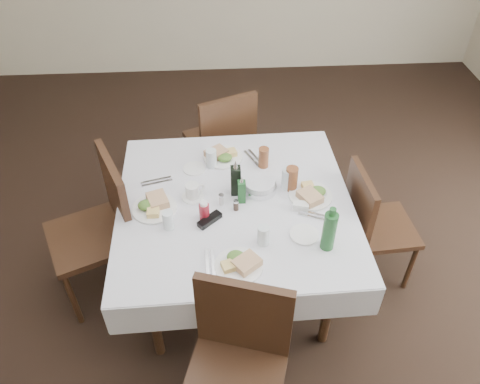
% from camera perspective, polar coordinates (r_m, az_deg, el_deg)
% --- Properties ---
extents(ground_plane, '(7.00, 7.00, 0.00)m').
position_cam_1_polar(ground_plane, '(3.28, 1.10, -13.73)').
color(ground_plane, black).
extents(room_shell, '(6.04, 7.04, 2.80)m').
position_cam_1_polar(room_shell, '(2.12, 1.70, 13.74)').
color(room_shell, beige).
rests_on(room_shell, ground).
extents(dining_table, '(1.46, 1.46, 0.76)m').
position_cam_1_polar(dining_table, '(2.90, -0.60, -2.30)').
color(dining_table, black).
rests_on(dining_table, ground).
extents(chair_north, '(0.60, 0.60, 0.98)m').
position_cam_1_polar(chair_north, '(3.74, -2.08, 6.59)').
color(chair_north, black).
rests_on(chair_north, ground).
extents(chair_south, '(0.59, 0.59, 1.00)m').
position_cam_1_polar(chair_south, '(2.43, -0.23, -19.53)').
color(chair_south, black).
rests_on(chair_south, ground).
extents(chair_east, '(0.46, 0.46, 0.90)m').
position_cam_1_polar(chair_east, '(3.20, 15.63, -3.37)').
color(chair_east, black).
rests_on(chair_east, ground).
extents(chair_west, '(0.65, 0.65, 1.04)m').
position_cam_1_polar(chair_west, '(3.09, -16.42, -3.53)').
color(chair_west, black).
rests_on(chair_west, ground).
extents(meal_north, '(0.27, 0.27, 0.06)m').
position_cam_1_polar(meal_north, '(3.18, -2.21, 4.46)').
color(meal_north, white).
rests_on(meal_north, dining_table).
extents(meal_south, '(0.26, 0.26, 0.06)m').
position_cam_1_polar(meal_south, '(2.49, -0.03, -8.69)').
color(meal_south, white).
rests_on(meal_south, dining_table).
extents(meal_east, '(0.27, 0.27, 0.06)m').
position_cam_1_polar(meal_east, '(2.90, 8.69, -0.29)').
color(meal_east, white).
rests_on(meal_east, dining_table).
extents(meal_west, '(0.27, 0.27, 0.06)m').
position_cam_1_polar(meal_west, '(2.84, -10.47, -1.63)').
color(meal_west, white).
rests_on(meal_west, dining_table).
extents(side_plate_a, '(0.15, 0.15, 0.01)m').
position_cam_1_polar(side_plate_a, '(3.11, -5.60, 2.85)').
color(side_plate_a, white).
rests_on(side_plate_a, dining_table).
extents(side_plate_b, '(0.17, 0.17, 0.01)m').
position_cam_1_polar(side_plate_b, '(2.67, 7.83, -5.16)').
color(side_plate_b, white).
rests_on(side_plate_b, dining_table).
extents(water_n, '(0.07, 0.07, 0.13)m').
position_cam_1_polar(water_n, '(3.09, -3.51, 4.11)').
color(water_n, silver).
rests_on(water_n, dining_table).
extents(water_s, '(0.07, 0.07, 0.12)m').
position_cam_1_polar(water_s, '(2.57, 2.87, -5.30)').
color(water_s, silver).
rests_on(water_s, dining_table).
extents(water_e, '(0.08, 0.08, 0.14)m').
position_cam_1_polar(water_e, '(2.92, 5.84, 1.62)').
color(water_e, silver).
rests_on(water_e, dining_table).
extents(water_w, '(0.06, 0.06, 0.12)m').
position_cam_1_polar(water_w, '(2.69, -8.75, -3.41)').
color(water_w, silver).
rests_on(water_w, dining_table).
extents(iced_tea_a, '(0.07, 0.07, 0.14)m').
position_cam_1_polar(iced_tea_a, '(3.08, 2.90, 4.22)').
color(iced_tea_a, brown).
rests_on(iced_tea_a, dining_table).
extents(iced_tea_b, '(0.08, 0.08, 0.16)m').
position_cam_1_polar(iced_tea_b, '(2.91, 6.30, 1.63)').
color(iced_tea_b, brown).
rests_on(iced_tea_b, dining_table).
extents(bread_basket, '(0.21, 0.21, 0.07)m').
position_cam_1_polar(bread_basket, '(2.92, 2.41, 0.76)').
color(bread_basket, silver).
rests_on(bread_basket, dining_table).
extents(oil_cruet_dark, '(0.06, 0.06, 0.25)m').
position_cam_1_polar(oil_cruet_dark, '(2.84, -0.54, 1.55)').
color(oil_cruet_dark, black).
rests_on(oil_cruet_dark, dining_table).
extents(oil_cruet_green, '(0.05, 0.05, 0.20)m').
position_cam_1_polar(oil_cruet_green, '(2.80, 0.20, 0.15)').
color(oil_cruet_green, '#215B28').
rests_on(oil_cruet_green, dining_table).
extents(ketchup_bottle, '(0.06, 0.06, 0.13)m').
position_cam_1_polar(ketchup_bottle, '(2.71, -4.39, -2.33)').
color(ketchup_bottle, maroon).
rests_on(ketchup_bottle, dining_table).
extents(salt_shaker, '(0.03, 0.03, 0.07)m').
position_cam_1_polar(salt_shaker, '(2.82, -2.30, -0.89)').
color(salt_shaker, white).
rests_on(salt_shaker, dining_table).
extents(pepper_shaker, '(0.03, 0.03, 0.07)m').
position_cam_1_polar(pepper_shaker, '(2.78, -0.49, -1.62)').
color(pepper_shaker, '#3B2B22').
rests_on(pepper_shaker, dining_table).
extents(coffee_mug, '(0.15, 0.14, 0.10)m').
position_cam_1_polar(coffee_mug, '(2.87, -5.77, 0.03)').
color(coffee_mug, white).
rests_on(coffee_mug, dining_table).
extents(sunglasses, '(0.15, 0.14, 0.03)m').
position_cam_1_polar(sunglasses, '(2.72, -3.72, -3.40)').
color(sunglasses, black).
rests_on(sunglasses, dining_table).
extents(green_bottle, '(0.08, 0.08, 0.29)m').
position_cam_1_polar(green_bottle, '(2.55, 10.83, -4.64)').
color(green_bottle, '#215B28').
rests_on(green_bottle, dining_table).
extents(sugar_caddy, '(0.10, 0.07, 0.05)m').
position_cam_1_polar(sugar_caddy, '(2.81, 7.43, -1.69)').
color(sugar_caddy, white).
rests_on(sugar_caddy, dining_table).
extents(cutlery_n, '(0.13, 0.21, 0.01)m').
position_cam_1_polar(cutlery_n, '(3.18, 1.69, 4.13)').
color(cutlery_n, silver).
rests_on(cutlery_n, dining_table).
extents(cutlery_s, '(0.06, 0.20, 0.01)m').
position_cam_1_polar(cutlery_s, '(2.52, -3.63, -8.74)').
color(cutlery_s, silver).
rests_on(cutlery_s, dining_table).
extents(cutlery_e, '(0.20, 0.12, 0.01)m').
position_cam_1_polar(cutlery_e, '(2.79, 9.15, -2.89)').
color(cutlery_e, silver).
rests_on(cutlery_e, dining_table).
extents(cutlery_w, '(0.20, 0.10, 0.01)m').
position_cam_1_polar(cutlery_w, '(3.04, -10.12, 1.27)').
color(cutlery_w, silver).
rests_on(cutlery_w, dining_table).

